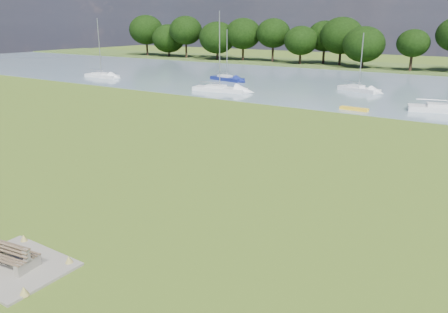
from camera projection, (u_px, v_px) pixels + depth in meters
The scene contains 12 objects.
ground at pixel (216, 169), 28.14m from camera, with size 220.00×220.00×0.00m, color olive.
river at pixel (381, 89), 61.79m from camera, with size 220.00×40.00×0.10m, color gray.
far_bank at pixel (420, 70), 85.83m from camera, with size 220.00×20.00×0.40m, color #4C6626.
concrete_pad at pixel (15, 267), 16.91m from camera, with size 4.20×3.20×0.10m, color gray.
bench_pair at pixel (13, 256), 16.77m from camera, with size 1.96×1.31×0.99m.
kayak at pixel (354, 109), 46.48m from camera, with size 3.01×0.70×0.30m, color yellow.
tree_line at pixel (428, 39), 80.23m from camera, with size 144.83×8.19×9.91m.
sailboat_0 at pixel (227, 77), 69.61m from camera, with size 6.44×3.12×7.85m.
sailboat_1 at pixel (219, 88), 58.92m from camera, with size 7.63×3.13×10.36m.
sailboat_4 at pixel (358, 88), 58.90m from camera, with size 6.12×3.71×7.64m.
sailboat_5 at pixel (101, 74), 73.35m from camera, with size 6.46×2.01×9.53m.
sailboat_6 at pixel (446, 107), 45.48m from camera, with size 7.73×3.83×9.45m.
Camera 1 is at (14.91, -22.06, 9.16)m, focal length 35.00 mm.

